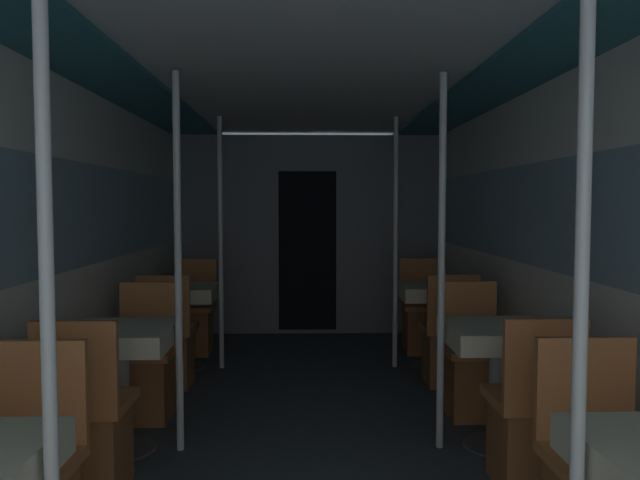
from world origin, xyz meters
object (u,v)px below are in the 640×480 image
at_px(chair_right_near_1, 531,432).
at_px(chair_right_far_1, 473,373).
at_px(support_pole_left_1, 178,263).
at_px(support_pole_right_1, 441,263).
at_px(chair_left_far_2, 193,323).
at_px(dining_table_right_2, 434,299).
at_px(dining_table_left_2, 182,300).
at_px(dining_table_right_1, 499,346).
at_px(support_pole_left_0, 48,325).
at_px(chair_right_far_2, 422,322).
at_px(dining_table_left_1, 120,348).
at_px(chair_left_near_1, 88,436).
at_px(chair_left_near_2, 168,350).
at_px(support_pole_right_0, 580,322).
at_px(chair_right_near_2, 448,348).
at_px(chair_left_far_1, 145,375).
at_px(support_pole_right_2, 396,243).
at_px(support_pole_left_2, 221,243).

distance_m(chair_right_near_1, chair_right_far_1, 1.10).
xyz_separation_m(support_pole_left_1, support_pole_right_1, (1.54, 0.00, 0.00)).
relative_size(chair_left_far_2, dining_table_right_2, 1.23).
bearing_deg(dining_table_left_2, dining_table_right_1, -39.53).
xyz_separation_m(dining_table_right_1, support_pole_right_1, (-0.35, 0.00, 0.49)).
xyz_separation_m(support_pole_left_0, dining_table_right_2, (1.88, 3.68, -0.49)).
relative_size(dining_table_right_2, chair_right_far_2, 0.81).
height_order(dining_table_left_1, chair_left_near_1, chair_left_near_1).
bearing_deg(support_pole_left_0, chair_left_near_2, 96.31).
height_order(support_pole_right_0, chair_right_near_2, support_pole_right_0).
bearing_deg(dining_table_left_1, chair_left_far_1, 90.00).
relative_size(chair_left_far_1, dining_table_right_2, 1.23).
relative_size(support_pole_left_0, support_pole_right_0, 1.00).
xyz_separation_m(chair_left_near_2, dining_table_right_2, (2.23, 0.55, 0.31)).
height_order(dining_table_left_1, support_pole_right_0, support_pole_right_0).
bearing_deg(chair_left_near_1, chair_left_far_1, 90.00).
xyz_separation_m(dining_table_left_1, support_pole_right_1, (1.88, 0.00, 0.49)).
bearing_deg(support_pole_right_1, support_pole_right_2, 90.00).
bearing_deg(chair_right_near_2, chair_right_near_1, -90.00).
bearing_deg(support_pole_right_1, support_pole_left_0, -129.87).
xyz_separation_m(support_pole_left_2, chair_right_near_1, (1.88, -2.39, -0.81)).
bearing_deg(support_pole_right_0, dining_table_right_2, 84.62).
bearing_deg(chair_right_near_1, support_pole_left_2, 128.23).
bearing_deg(support_pole_right_0, dining_table_left_2, 117.10).
distance_m(support_pole_left_0, dining_table_left_1, 1.94).
relative_size(support_pole_left_2, dining_table_right_1, 3.01).
height_order(dining_table_left_1, chair_left_far_1, chair_left_far_1).
height_order(chair_left_near_2, dining_table_right_1, chair_left_near_2).
height_order(support_pole_left_2, chair_right_near_2, support_pole_left_2).
height_order(dining_table_left_2, chair_right_far_1, chair_right_far_1).
bearing_deg(chair_right_near_2, chair_left_near_2, 180.00).
xyz_separation_m(chair_left_near_2, chair_right_near_1, (2.23, -1.84, 0.00)).
bearing_deg(dining_table_left_2, support_pole_left_2, 0.00).
bearing_deg(chair_left_far_1, support_pole_right_2, -145.60).
distance_m(chair_right_near_1, chair_right_far_2, 2.94).
distance_m(dining_table_left_1, chair_left_near_2, 1.33).
height_order(chair_left_far_2, support_pole_right_0, support_pole_right_0).
relative_size(support_pole_right_1, support_pole_right_2, 1.00).
distance_m(chair_left_near_1, support_pole_right_1, 2.12).
bearing_deg(dining_table_left_2, support_pole_right_0, -62.90).
bearing_deg(support_pole_left_0, chair_right_far_2, 66.00).
xyz_separation_m(dining_table_right_1, chair_right_near_1, (0.00, -0.55, -0.31)).
bearing_deg(dining_table_right_1, chair_right_near_2, 90.00).
bearing_deg(support_pole_left_1, chair_left_far_2, 98.24).
distance_m(chair_left_far_2, chair_right_near_1, 3.69).
bearing_deg(support_pole_left_0, support_pole_right_0, 0.00).
height_order(support_pole_left_0, support_pole_right_2, same).
xyz_separation_m(dining_table_right_1, chair_right_near_2, (0.00, 1.29, -0.31)).
relative_size(chair_left_near_1, chair_left_far_1, 1.00).
distance_m(dining_table_left_1, support_pole_right_2, 2.68).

